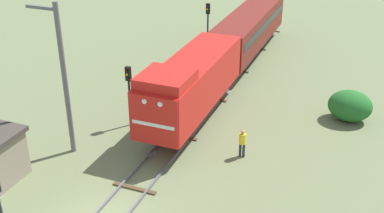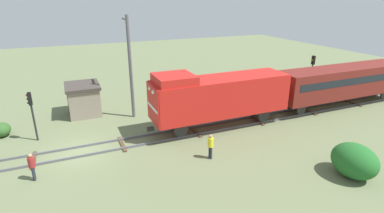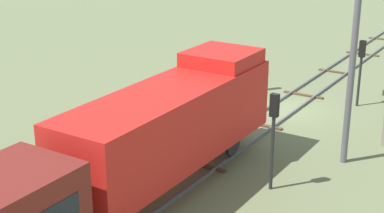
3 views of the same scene
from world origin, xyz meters
TOP-DOWN VIEW (x-y plane):
  - ground_plane at (0.00, 0.00)m, footprint 102.82×102.82m
  - railway_track at (0.00, -0.00)m, footprint 2.40×68.55m
  - locomotive at (0.00, 10.60)m, footprint 2.90×11.60m
  - traffic_signal_near at (-3.20, -2.77)m, footprint 0.32×0.34m
  - traffic_signal_mid at (-3.40, 8.87)m, footprint 0.32×0.34m
  - worker_near_track at (2.40, -2.66)m, footprint 0.38×0.38m
  - worker_by_signal at (4.20, 7.85)m, footprint 0.38×0.38m
  - catenary_mast at (-5.06, 4.86)m, footprint 1.94×0.28m

SIDE VIEW (x-z plane):
  - ground_plane at x=0.00m, z-range 0.00..0.00m
  - railway_track at x=0.00m, z-range -0.01..0.15m
  - worker_near_track at x=2.40m, z-range 0.15..1.85m
  - worker_by_signal at x=4.20m, z-range 0.15..1.85m
  - traffic_signal_near at x=-3.20m, z-range 0.74..4.44m
  - traffic_signal_mid at x=-3.40m, z-range 0.78..4.74m
  - locomotive at x=0.00m, z-range 0.47..5.07m
  - catenary_mast at x=-5.06m, z-range 0.25..8.95m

